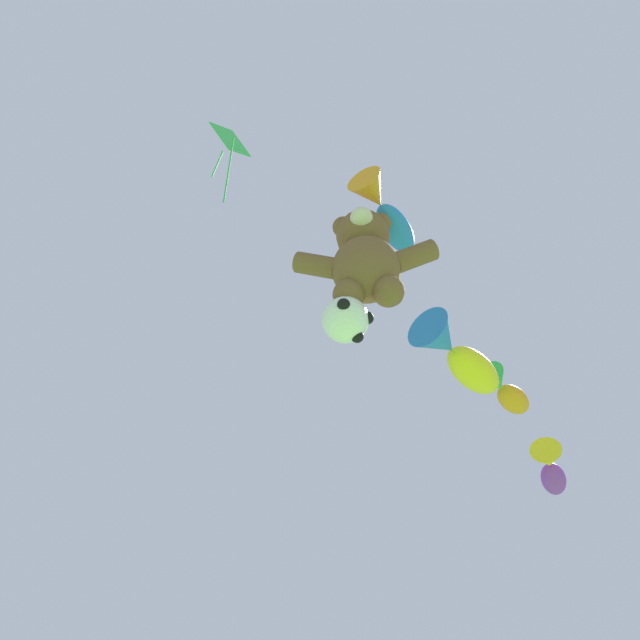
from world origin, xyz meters
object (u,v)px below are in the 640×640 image
fish_kite_tangerine (504,391)px  diamond_kite (229,145)px  fish_kite_cobalt (384,211)px  fish_kite_violet (551,469)px  soccer_ball_kite (346,320)px  teddy_bear_kite (365,258)px  fish_kite_goldfin (457,355)px

fish_kite_tangerine → diamond_kite: diamond_kite is taller
fish_kite_cobalt → fish_kite_tangerine: fish_kite_cobalt is taller
fish_kite_cobalt → fish_kite_violet: fish_kite_cobalt is taller
soccer_ball_kite → fish_kite_violet: bearing=57.5°
soccer_ball_kite → fish_kite_violet: fish_kite_violet is taller
teddy_bear_kite → fish_kite_tangerine: bearing=58.4°
fish_kite_tangerine → fish_kite_cobalt: bearing=-117.4°
teddy_bear_kite → fish_kite_violet: 8.21m
fish_kite_tangerine → diamond_kite: size_ratio=0.53×
soccer_ball_kite → fish_kite_goldfin: 3.76m
fish_kite_cobalt → fish_kite_tangerine: size_ratio=1.15×
soccer_ball_kite → fish_kite_cobalt: size_ratio=0.42×
fish_kite_goldfin → diamond_kite: size_ratio=0.77×
fish_kite_cobalt → fish_kite_violet: size_ratio=0.97×
fish_kite_tangerine → teddy_bear_kite: bearing=-121.6°
soccer_ball_kite → fish_kite_tangerine: 6.12m
teddy_bear_kite → fish_kite_violet: size_ratio=1.28×
fish_kite_tangerine → fish_kite_goldfin: bearing=-122.6°
teddy_bear_kite → fish_kite_goldfin: bearing=59.1°
teddy_bear_kite → soccer_ball_kite: size_ratio=3.13×
fish_kite_goldfin → diamond_kite: (-4.16, -3.44, 3.06)m
fish_kite_cobalt → teddy_bear_kite: bearing=173.9°
fish_kite_goldfin → fish_kite_tangerine: fish_kite_tangerine is taller
fish_kite_tangerine → soccer_ball_kite: bearing=-125.5°
fish_kite_cobalt → fish_kite_goldfin: size_ratio=0.79×
fish_kite_cobalt → diamond_kite: bearing=-167.4°
soccer_ball_kite → fish_kite_tangerine: fish_kite_tangerine is taller
teddy_bear_kite → soccer_ball_kite: teddy_bear_kite is taller
teddy_bear_kite → fish_kite_tangerine: fish_kite_tangerine is taller
teddy_bear_kite → diamond_kite: diamond_kite is taller
fish_kite_goldfin → fish_kite_tangerine: 2.39m
teddy_bear_kite → fish_kite_goldfin: size_ratio=1.05×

